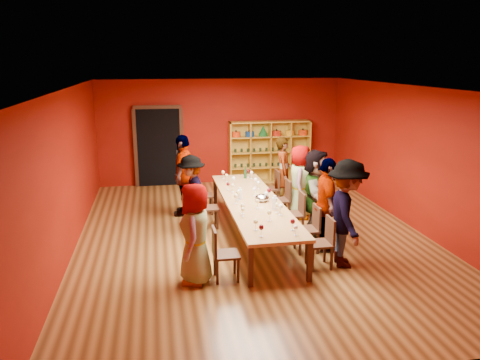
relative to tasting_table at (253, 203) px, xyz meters
The scene contains 48 objects.
room_shell 0.80m from the tasting_table, ahead, with size 7.10×9.10×3.04m.
tasting_table is the anchor object (origin of this frame).
doorway 4.80m from the tasting_table, 112.09° to the left, with size 1.40×0.17×2.30m.
shelving_unit 4.55m from the tasting_table, 72.08° to the left, with size 2.40×0.40×1.80m.
chair_person_left_0 2.05m from the tasting_table, 116.45° to the right, with size 0.42×0.42×0.89m.
person_left_0 2.26m from the tasting_table, 125.92° to the right, with size 0.81×0.44×1.66m, color #46464B.
chair_person_left_3 1.16m from the tasting_table, 143.09° to the left, with size 0.42×0.42×0.89m.
person_left_3 1.37m from the tasting_table, 149.94° to the left, with size 1.03×0.43×1.60m, color #5F85C4.
chair_person_left_4 1.89m from the tasting_table, 118.90° to the left, with size 0.42×0.42×0.89m.
person_left_4 2.10m from the tasting_table, 127.81° to the left, with size 1.11×0.50×1.89m, color #48474C.
chair_person_right_0 1.90m from the tasting_table, 61.26° to the right, with size 0.42×0.42×0.89m.
person_right_0 2.12m from the tasting_table, 51.87° to the right, with size 1.23×0.51×1.90m, color #131835.
chair_person_right_1 1.34m from the tasting_table, 46.50° to the right, with size 0.42×0.42×0.89m.
person_right_1 1.55m from the tasting_table, 38.64° to the right, with size 1.05×0.48×1.79m, color beige.
chair_person_right_2 0.93m from the tasting_table, ahead, with size 0.42×0.42×0.89m.
person_right_2 1.32m from the tasting_table, ahead, with size 1.65×0.47×1.77m, color #151A3A.
chair_person_right_3 1.34m from the tasting_table, 46.80° to the left, with size 0.42×0.42×0.89m.
person_right_3 1.62m from the tasting_table, 36.88° to the left, with size 0.82×0.45×1.68m, color #151B3C.
chair_person_right_4 2.15m from the tasting_table, 64.89° to the left, with size 0.42×0.42×0.89m.
person_right_4 2.27m from the tasting_table, 58.89° to the left, with size 0.62×0.46×1.71m, color #577AB4.
wine_glass_0 1.24m from the tasting_table, 99.02° to the left, with size 0.09×0.09×0.22m.
wine_glass_1 1.24m from the tasting_table, 88.21° to the right, with size 0.08×0.08×0.20m.
wine_glass_2 0.40m from the tasting_table, 73.62° to the left, with size 0.07×0.07×0.18m.
wine_glass_3 1.98m from the tasting_table, 97.93° to the right, with size 0.08×0.08×0.21m.
wine_glass_4 1.80m from the tasting_table, 80.14° to the right, with size 0.08×0.08×0.20m.
wine_glass_5 1.01m from the tasting_table, 112.39° to the right, with size 0.07×0.07×0.18m.
wine_glass_6 1.65m from the tasting_table, 100.22° to the left, with size 0.08×0.08×0.19m.
wine_glass_7 0.52m from the tasting_table, 91.27° to the right, with size 0.07×0.07×0.18m.
wine_glass_8 0.44m from the tasting_table, 162.94° to the right, with size 0.08×0.08×0.21m.
wine_glass_9 0.94m from the tasting_table, 70.62° to the left, with size 0.07×0.07×0.19m.
wine_glass_10 1.97m from the tasting_table, 81.59° to the left, with size 0.08×0.08×0.20m.
wine_glass_11 0.33m from the tasting_table, ahead, with size 0.08×0.08×0.20m.
wine_glass_12 0.88m from the tasting_table, 70.09° to the right, with size 0.08×0.08×0.19m.
wine_glass_13 1.04m from the tasting_table, 72.17° to the right, with size 0.09×0.09×0.22m.
wine_glass_14 1.99m from the tasting_table, 99.36° to the left, with size 0.08×0.08×0.20m.
wine_glass_15 1.84m from the tasting_table, 79.09° to the left, with size 0.08×0.08×0.19m.
wine_glass_16 0.97m from the tasting_table, 112.67° to the left, with size 0.07×0.07×0.18m.
wine_glass_17 0.37m from the tasting_table, 160.36° to the left, with size 0.09×0.09×0.21m.
wine_glass_18 0.80m from the tasting_table, 112.53° to the left, with size 0.08×0.08×0.19m.
wine_glass_19 2.03m from the tasting_table, 81.78° to the right, with size 0.07×0.07×0.18m.
wine_glass_20 0.44m from the tasting_table, 20.43° to the left, with size 0.09×0.09×0.21m.
wine_glass_21 1.69m from the tasting_table, 100.22° to the right, with size 0.08×0.08×0.20m.
wine_glass_22 1.09m from the tasting_table, 74.84° to the left, with size 0.09×0.09×0.21m.
wine_glass_23 0.88m from the tasting_table, 114.60° to the right, with size 0.08×0.08×0.21m.
spittoon_bowl 0.22m from the tasting_table, 14.95° to the right, with size 0.29×0.29×0.16m, color #ACAFB3.
carafe_a 0.33m from the tasting_table, 143.71° to the left, with size 0.11×0.11×0.24m.
carafe_b 0.69m from the tasting_table, 63.86° to the right, with size 0.13×0.13×0.27m.
wine_bottle 1.88m from the tasting_table, 83.73° to the left, with size 0.07×0.07×0.29m.
Camera 1 is at (-1.88, -8.85, 3.52)m, focal length 35.00 mm.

